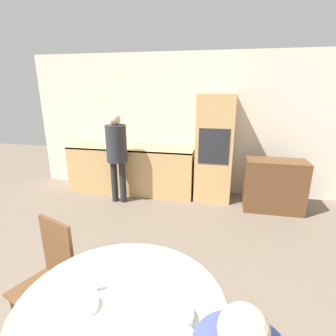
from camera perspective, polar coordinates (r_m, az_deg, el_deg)
name	(u,v)px	position (r m, az deg, el deg)	size (l,w,h in m)	color
wall_back	(191,125)	(5.05, 5.04, 9.31)	(6.31, 0.05, 2.60)	silver
kitchen_counter	(132,169)	(5.16, -7.89, -0.15)	(2.41, 0.60, 0.90)	tan
oven_unit	(214,148)	(4.75, 10.02, 4.26)	(0.64, 0.59, 1.89)	tan
sideboard	(274,186)	(4.67, 22.11, -3.57)	(0.95, 0.45, 0.87)	brown
dining_table	(123,333)	(1.92, -9.78, -31.93)	(1.24, 1.24, 0.77)	brown
chair_far_left	(51,272)	(2.50, -24.19, -20.03)	(0.52, 0.52, 0.97)	brown
person_standing	(117,149)	(4.59, -11.12, 4.01)	(0.35, 0.35, 1.57)	#262628
bowl_near	(177,317)	(1.63, 2.06, -29.71)	(0.18, 0.18, 0.05)	silver
bowl_centre	(84,306)	(1.76, -17.82, -26.61)	(0.16, 0.16, 0.04)	white
salt_shaker	(94,285)	(1.83, -15.73, -23.37)	(0.03, 0.03, 0.09)	white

